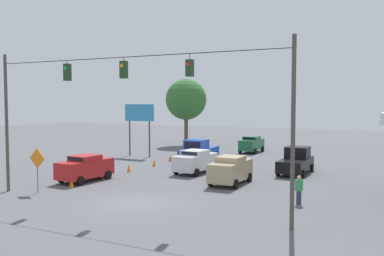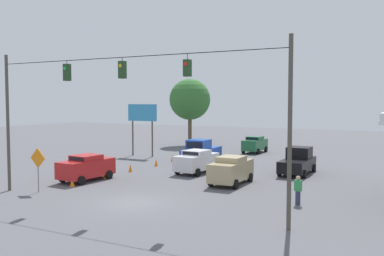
# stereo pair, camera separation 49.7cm
# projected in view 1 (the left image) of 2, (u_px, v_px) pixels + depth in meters

# --- Properties ---
(ground_plane) EXTENTS (140.00, 140.00, 0.00)m
(ground_plane) POSITION_uv_depth(u_px,v_px,m) (135.00, 203.00, 24.38)
(ground_plane) COLOR #56565B
(overhead_signal_span) EXTENTS (18.57, 0.38, 8.77)m
(overhead_signal_span) POSITION_uv_depth(u_px,v_px,m) (123.00, 108.00, 23.18)
(overhead_signal_span) COLOR #4C473D
(overhead_signal_span) RESTS_ON ground_plane
(sedan_white_withflow_mid) EXTENTS (2.38, 4.37, 1.87)m
(sedan_white_withflow_mid) POSITION_uv_depth(u_px,v_px,m) (195.00, 161.00, 34.53)
(sedan_white_withflow_mid) COLOR silver
(sedan_white_withflow_mid) RESTS_ON ground_plane
(pickup_truck_black_oncoming_far) EXTENTS (2.16, 5.06, 2.12)m
(pickup_truck_black_oncoming_far) POSITION_uv_depth(u_px,v_px,m) (296.00, 161.00, 34.32)
(pickup_truck_black_oncoming_far) COLOR black
(pickup_truck_black_oncoming_far) RESTS_ON ground_plane
(pickup_truck_blue_withflow_far) EXTENTS (2.45, 5.67, 2.12)m
(pickup_truck_blue_withflow_far) POSITION_uv_depth(u_px,v_px,m) (199.00, 151.00, 41.65)
(pickup_truck_blue_withflow_far) COLOR #234CB2
(pickup_truck_blue_withflow_far) RESTS_ON ground_plane
(sedan_tan_crossing_near) EXTENTS (2.04, 4.38, 1.96)m
(sedan_tan_crossing_near) POSITION_uv_depth(u_px,v_px,m) (231.00, 170.00, 29.96)
(sedan_tan_crossing_near) COLOR tan
(sedan_tan_crossing_near) RESTS_ON ground_plane
(sedan_red_parked_shoulder) EXTENTS (2.28, 4.40, 1.89)m
(sedan_red_parked_shoulder) POSITION_uv_depth(u_px,v_px,m) (85.00, 168.00, 31.07)
(sedan_red_parked_shoulder) COLOR red
(sedan_red_parked_shoulder) RESTS_ON ground_plane
(sedan_green_withflow_deep) EXTENTS (2.02, 3.98, 1.85)m
(sedan_green_withflow_deep) POSITION_uv_depth(u_px,v_px,m) (252.00, 144.00, 48.36)
(sedan_green_withflow_deep) COLOR #236038
(sedan_green_withflow_deep) RESTS_ON ground_plane
(traffic_cone_nearest) EXTENTS (0.32, 0.32, 0.63)m
(traffic_cone_nearest) POSITION_uv_depth(u_px,v_px,m) (71.00, 182.00, 28.92)
(traffic_cone_nearest) COLOR orange
(traffic_cone_nearest) RESTS_ON ground_plane
(traffic_cone_second) EXTENTS (0.32, 0.32, 0.63)m
(traffic_cone_second) POSITION_uv_depth(u_px,v_px,m) (104.00, 175.00, 31.90)
(traffic_cone_second) COLOR orange
(traffic_cone_second) RESTS_ON ground_plane
(traffic_cone_third) EXTENTS (0.32, 0.32, 0.63)m
(traffic_cone_third) POSITION_uv_depth(u_px,v_px,m) (129.00, 168.00, 35.06)
(traffic_cone_third) COLOR orange
(traffic_cone_third) RESTS_ON ground_plane
(traffic_cone_fourth) EXTENTS (0.32, 0.32, 0.63)m
(traffic_cone_fourth) POSITION_uv_depth(u_px,v_px,m) (154.00, 163.00, 38.22)
(traffic_cone_fourth) COLOR orange
(traffic_cone_fourth) RESTS_ON ground_plane
(traffic_cone_fifth) EXTENTS (0.32, 0.32, 0.63)m
(traffic_cone_fifth) POSITION_uv_depth(u_px,v_px,m) (170.00, 158.00, 41.18)
(traffic_cone_fifth) COLOR orange
(traffic_cone_fifth) RESTS_ON ground_plane
(traffic_cone_farthest) EXTENTS (0.32, 0.32, 0.63)m
(traffic_cone_farthest) POSITION_uv_depth(u_px,v_px,m) (188.00, 154.00, 44.23)
(traffic_cone_farthest) COLOR orange
(traffic_cone_farthest) RESTS_ON ground_plane
(roadside_billboard) EXTENTS (3.55, 0.16, 5.49)m
(roadside_billboard) POSITION_uv_depth(u_px,v_px,m) (139.00, 118.00, 44.98)
(roadside_billboard) COLOR #4C473D
(roadside_billboard) RESTS_ON ground_plane
(work_zone_sign) EXTENTS (1.27, 0.06, 2.84)m
(work_zone_sign) POSITION_uv_depth(u_px,v_px,m) (37.00, 162.00, 26.97)
(work_zone_sign) COLOR slate
(work_zone_sign) RESTS_ON ground_plane
(pedestrian) EXTENTS (0.40, 0.28, 1.64)m
(pedestrian) POSITION_uv_depth(u_px,v_px,m) (299.00, 190.00, 24.03)
(pedestrian) COLOR #2D334C
(pedestrian) RESTS_ON ground_plane
(tree_horizon_left) EXTENTS (5.37, 5.37, 8.74)m
(tree_horizon_left) POSITION_uv_depth(u_px,v_px,m) (186.00, 100.00, 55.99)
(tree_horizon_left) COLOR brown
(tree_horizon_left) RESTS_ON ground_plane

